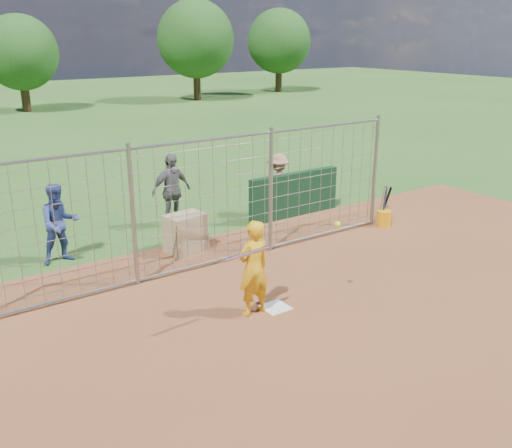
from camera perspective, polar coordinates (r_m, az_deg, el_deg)
ground at (r=9.78m, az=1.24°, el=-7.96°), size 100.00×100.00×0.00m
infield_dirt at (r=7.89m, az=14.65°, el=-15.72°), size 18.00×18.00×0.00m
home_plate at (r=9.63m, az=1.95°, el=-8.34°), size 0.43×0.43×0.02m
dugout_wall at (r=14.20m, az=3.84°, el=2.95°), size 2.60×0.20×1.10m
batter at (r=9.12m, az=-0.25°, el=-4.45°), size 0.61×0.42×1.61m
bystander_a at (r=11.85m, az=-19.04°, el=0.04°), size 0.79×0.61×1.61m
bystander_b at (r=13.41m, az=-8.44°, el=3.31°), size 1.08×0.56×1.76m
bystander_c at (r=14.20m, az=2.17°, el=3.96°), size 1.15×0.88×1.57m
equipment_bin at (r=11.99m, az=-7.07°, el=-0.89°), size 0.87×0.66×0.80m
equipment_in_play at (r=8.70m, az=1.40°, el=-2.25°), size 2.17×0.27×0.27m
bucket_with_bats at (r=13.83m, az=12.69°, el=0.78°), size 0.34×0.37×0.98m
backstop_fence at (r=10.88m, az=-4.91°, el=1.91°), size 9.08×0.08×2.60m
tree_line at (r=36.16m, az=-22.46°, el=16.24°), size 44.66×6.72×6.48m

